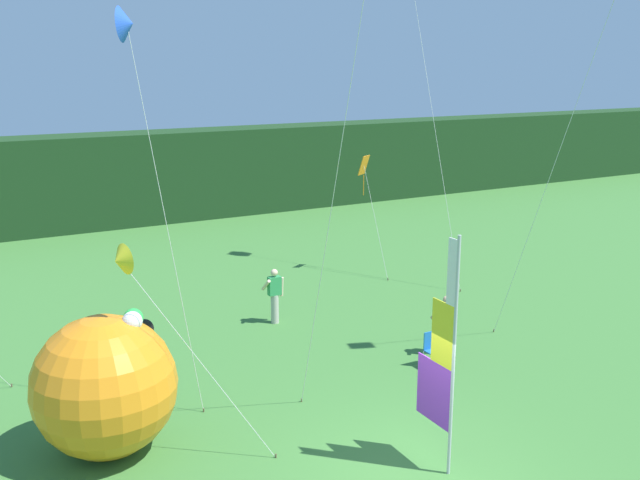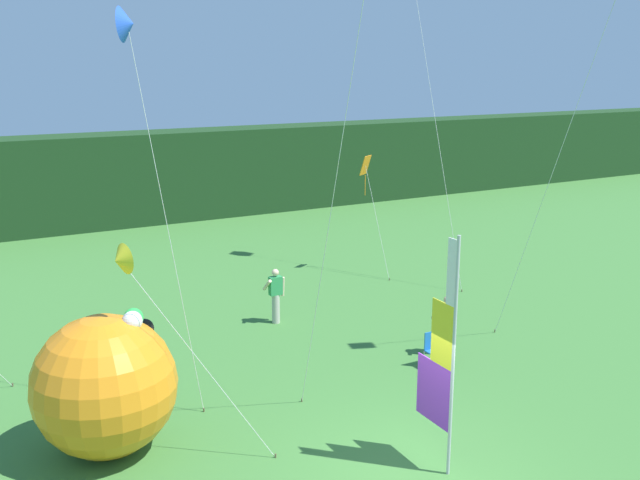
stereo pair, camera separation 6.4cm
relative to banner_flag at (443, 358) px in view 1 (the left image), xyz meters
name	(u,v)px [view 1 (the left image)]	position (x,y,z in m)	size (l,w,h in m)	color
ground_plane	(416,472)	(-0.49, 0.02, -2.12)	(120.00, 120.00, 0.00)	#3D7533
distant_treeline	(111,180)	(-0.49, 23.16, -0.08)	(80.00, 2.40, 4.09)	#193819
banner_flag	(443,358)	(0.00, 0.00, 0.00)	(0.06, 1.03, 4.42)	#B7B7BC
person_near_banner	(446,324)	(3.35, 4.08, -1.30)	(0.55, 0.48, 1.55)	#2D334C
person_mid_field	(275,294)	(0.53, 8.19, -1.28)	(0.55, 0.48, 1.58)	#B7B2A3
inflatable_balloon	(105,386)	(-5.18, 3.40, -0.76)	(2.70, 2.70, 2.76)	orange
folding_chair	(435,348)	(2.62, 3.54, -1.61)	(0.51, 0.51, 0.89)	#BCBCC1
kite_yellow_delta_0	(121,261)	(-4.77, 3.20, 1.63)	(2.48, 1.86, 4.07)	brown
kite_blue_delta_1	(127,26)	(-3.93, 5.07, 5.75)	(1.17, 1.42, 8.27)	brown
kite_orange_diamond_2	(365,171)	(5.49, 11.38, 1.43)	(0.54, 1.65, 4.09)	brown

